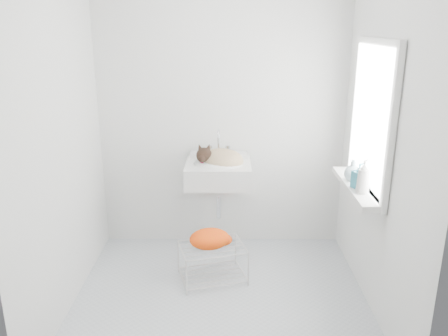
{
  "coord_description": "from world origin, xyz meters",
  "views": [
    {
      "loc": [
        0.05,
        -2.99,
        1.99
      ],
      "look_at": [
        0.02,
        0.5,
        0.88
      ],
      "focal_mm": 36.47,
      "sensor_mm": 36.0,
      "label": 1
    }
  ],
  "objects_px": {
    "sink": "(218,163)",
    "bottle_b": "(358,188)",
    "cat": "(220,159)",
    "bottle_c": "(352,180)",
    "bottle_a": "(362,193)",
    "wire_rack": "(212,262)"
  },
  "relations": [
    {
      "from": "bottle_c",
      "to": "wire_rack",
      "type": "bearing_deg",
      "value": -179.34
    },
    {
      "from": "sink",
      "to": "bottle_a",
      "type": "xyz_separation_m",
      "value": [
        1.03,
        -0.72,
        0.0
      ]
    },
    {
      "from": "sink",
      "to": "bottle_a",
      "type": "height_order",
      "value": "sink"
    },
    {
      "from": "wire_rack",
      "to": "bottle_b",
      "type": "bearing_deg",
      "value": -8.19
    },
    {
      "from": "bottle_a",
      "to": "bottle_c",
      "type": "xyz_separation_m",
      "value": [
        0.0,
        0.27,
        0.0
      ]
    },
    {
      "from": "sink",
      "to": "bottle_b",
      "type": "bearing_deg",
      "value": -30.93
    },
    {
      "from": "cat",
      "to": "bottle_c",
      "type": "height_order",
      "value": "cat"
    },
    {
      "from": "bottle_b",
      "to": "bottle_a",
      "type": "bearing_deg",
      "value": -90.0
    },
    {
      "from": "wire_rack",
      "to": "bottle_b",
      "type": "relative_size",
      "value": 2.66
    },
    {
      "from": "cat",
      "to": "bottle_b",
      "type": "relative_size",
      "value": 2.16
    },
    {
      "from": "sink",
      "to": "cat",
      "type": "relative_size",
      "value": 1.38
    },
    {
      "from": "sink",
      "to": "bottle_c",
      "type": "distance_m",
      "value": 1.12
    },
    {
      "from": "wire_rack",
      "to": "bottle_a",
      "type": "distance_m",
      "value": 1.3
    },
    {
      "from": "sink",
      "to": "bottle_c",
      "type": "bearing_deg",
      "value": -23.63
    },
    {
      "from": "bottle_a",
      "to": "bottle_c",
      "type": "height_order",
      "value": "bottle_a"
    },
    {
      "from": "wire_rack",
      "to": "bottle_c",
      "type": "xyz_separation_m",
      "value": [
        1.07,
        0.01,
        0.7
      ]
    },
    {
      "from": "bottle_a",
      "to": "bottle_b",
      "type": "distance_m",
      "value": 0.1
    },
    {
      "from": "cat",
      "to": "bottle_c",
      "type": "distance_m",
      "value": 1.1
    },
    {
      "from": "sink",
      "to": "cat",
      "type": "distance_m",
      "value": 0.04
    },
    {
      "from": "bottle_a",
      "to": "bottle_b",
      "type": "height_order",
      "value": "bottle_a"
    },
    {
      "from": "sink",
      "to": "wire_rack",
      "type": "bearing_deg",
      "value": -95.15
    },
    {
      "from": "bottle_b",
      "to": "bottle_c",
      "type": "relative_size",
      "value": 1.13
    }
  ]
}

